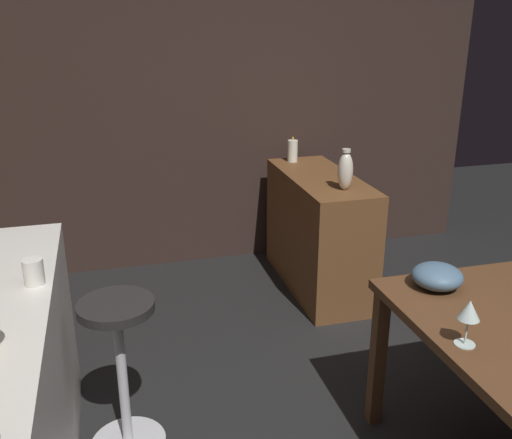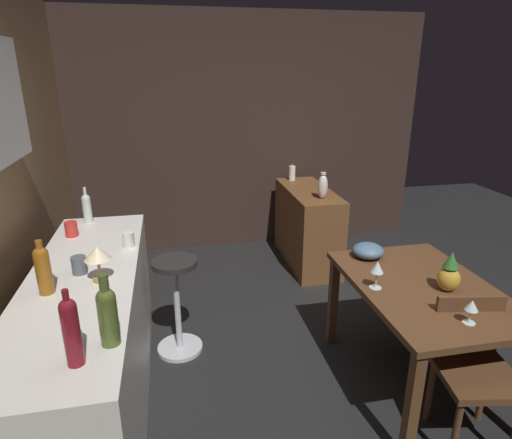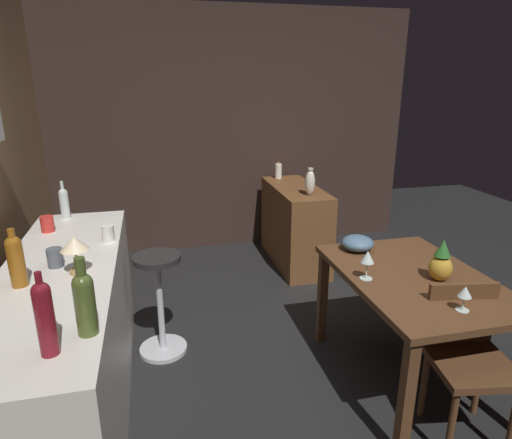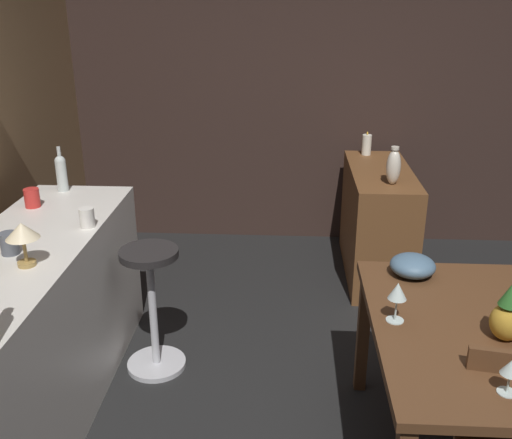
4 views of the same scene
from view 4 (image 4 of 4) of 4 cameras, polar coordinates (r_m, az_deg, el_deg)
ground_plane at (r=3.08m, az=8.09°, el=-20.10°), size 9.00×9.00×0.00m
wall_side_right at (r=4.90m, az=3.02°, el=12.78°), size 0.10×4.40×2.60m
dining_table at (r=2.65m, az=20.14°, el=-11.52°), size 1.21×0.82×0.74m
kitchen_counter at (r=3.09m, az=-21.71°, el=-11.01°), size 2.10×0.60×0.90m
sideboard_cabinet at (r=4.48m, az=11.74°, el=-0.28°), size 1.10×0.44×0.82m
bar_stool at (r=3.33m, az=-10.06°, el=-8.36°), size 0.34×0.34×0.74m
wine_glass_left at (r=2.49m, az=13.65°, el=-6.94°), size 0.08×0.08×0.18m
wine_glass_right at (r=2.21m, az=23.64°, el=-13.19°), size 0.07×0.07×0.13m
pineapple_centerpiece at (r=2.51m, az=23.39°, el=-8.57°), size 0.13×0.13×0.25m
fruit_bowl at (r=2.93m, az=15.05°, el=-4.37°), size 0.22×0.22×0.10m
wine_bottle_clear at (r=3.70m, az=-18.48°, el=4.46°), size 0.06×0.06×0.27m
cup_red at (r=3.49m, az=-21.01°, el=1.99°), size 0.12×0.08×0.11m
cup_white at (r=3.10m, az=-16.16°, el=0.19°), size 0.11×0.08×0.10m
cup_slate at (r=2.90m, az=-22.91°, el=-2.14°), size 0.12×0.08×0.10m
counter_lamp at (r=2.71m, az=-21.85°, el=-1.28°), size 0.15×0.15×0.20m
pillar_candle_tall at (r=4.73m, az=10.75°, el=7.19°), size 0.07×0.07×0.19m
vase_ceramic_ivory at (r=4.00m, az=13.28°, el=5.05°), size 0.10×0.10×0.26m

